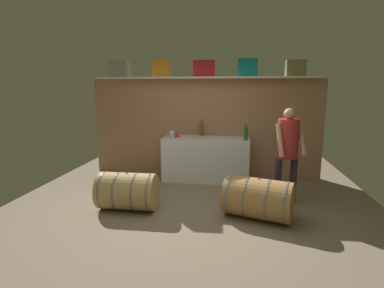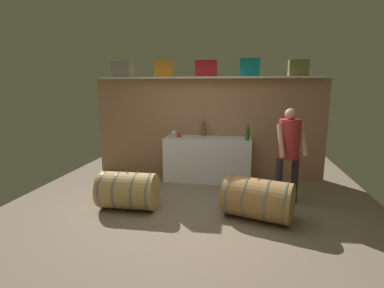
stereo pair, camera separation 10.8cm
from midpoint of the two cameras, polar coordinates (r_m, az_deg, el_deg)
name	(u,v)px [view 2 (the right image)]	position (r m, az deg, el deg)	size (l,w,h in m)	color
ground_plane	(193,205)	(4.85, 0.84, -11.63)	(5.91, 7.73, 0.02)	#82705B
back_wall_panel	(207,128)	(6.22, 3.31, 3.06)	(4.71, 0.10, 2.00)	#AB7A5B
high_shelf_board	(206,78)	(6.02, 3.25, 12.52)	(4.33, 0.40, 0.03)	silver
toolcase_grey	(123,69)	(6.46, -12.64, 13.75)	(0.37, 0.29, 0.32)	gray
toolcase_orange	(164,69)	(6.18, -4.91, 14.11)	(0.33, 0.29, 0.32)	orange
toolcase_red	(206,69)	(6.02, 3.28, 14.17)	(0.42, 0.22, 0.32)	red
toolcase_teal	(250,68)	(5.99, 11.53, 14.08)	(0.37, 0.24, 0.33)	#107C85
toolcase_olive	(298,68)	(6.07, 20.10, 13.44)	(0.35, 0.24, 0.30)	olive
work_cabinet	(208,159)	(5.96, 3.54, -2.87)	(1.69, 0.61, 0.86)	white
wine_bottle_amber	(204,129)	(6.06, 2.75, 2.96)	(0.08, 0.08, 0.34)	brown
wine_bottle_green	(248,133)	(5.65, 11.12, 2.03)	(0.07, 0.07, 0.30)	#295928
wine_glass	(174,133)	(5.81, -2.97, 2.10)	(0.09, 0.09, 0.15)	white
red_funnel	(179,135)	(5.95, -1.95, 1.80)	(0.11, 0.11, 0.09)	red
wine_barrel_near	(258,199)	(4.39, 13.16, -10.17)	(1.06, 0.83, 0.59)	#AE7D45
wine_barrel_far	(128,190)	(4.71, -11.47, -8.69)	(0.87, 0.58, 0.58)	tan
winemaker_pouring	(289,146)	(4.90, 18.60, -0.40)	(0.50, 0.43, 1.52)	#352B3D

